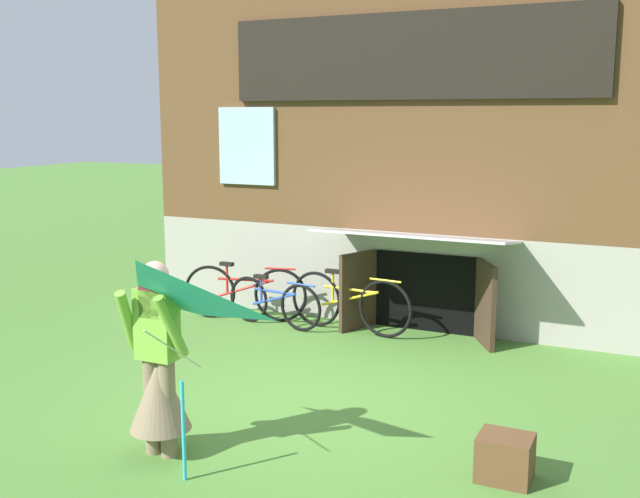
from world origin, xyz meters
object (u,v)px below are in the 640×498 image
Objects in this scene: wooden_crate at (505,458)px; person at (158,375)px; kite at (138,323)px; bicycle_blue at (274,302)px; bicycle_yellow at (349,303)px; bicycle_red at (245,292)px.

person is at bearing -163.87° from wooden_crate.
wooden_crate is (2.42, 1.41, -1.17)m from kite.
bicycle_blue reaches higher than wooden_crate.
person is 4.03m from bicycle_blue.
bicycle_blue is 4.87m from wooden_crate.
bicycle_yellow reaches higher than bicycle_blue.
wooden_crate is at bearing 30.17° from kite.
bicycle_blue is 0.86× the size of bicycle_red.
bicycle_red is (-1.57, -0.07, -0.00)m from bicycle_yellow.
bicycle_yellow is 1.03× the size of bicycle_red.
bicycle_red is at bearing 112.09° from kite.
bicycle_yellow is 1.57m from bicycle_red.
bicycle_red is 5.37m from wooden_crate.
bicycle_yellow is (0.01, 4.08, -0.31)m from person.
bicycle_red is (-0.54, 0.13, 0.06)m from bicycle_blue.
bicycle_yellow is at bearing 17.95° from bicycle_blue.
bicycle_blue is 0.56m from bicycle_red.
bicycle_red is 4.18× the size of wooden_crate.
wooden_crate is at bearing -50.14° from bicycle_red.
bicycle_red is (-1.88, 4.63, -0.95)m from kite.
person reaches higher than wooden_crate.
bicycle_blue is (-1.02, 3.88, -0.37)m from person.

